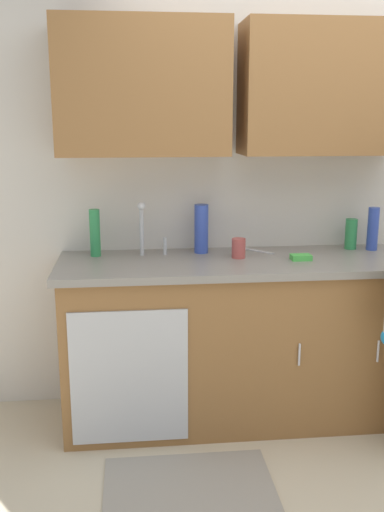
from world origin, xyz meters
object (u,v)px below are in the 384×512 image
object	(u,v)px
bottle_cleaner_spray	(95,233)
bottle_water_tall	(201,229)
bottle_dish_liquid	(373,229)
cup_by_sink	(239,248)
bottle_soap	(351,234)
knife_on_counter	(256,250)
sponge	(301,257)
sink	(150,264)

from	to	relation	value
bottle_cleaner_spray	bottle_water_tall	bearing A→B (deg)	2.10
bottle_dish_liquid	cup_by_sink	world-z (taller)	bottle_dish_liquid
bottle_cleaner_spray	bottle_soap	xyz separation A→B (m)	(1.49, 0.03, -0.04)
knife_on_counter	sponge	bearing A→B (deg)	-3.49
bottle_dish_liquid	knife_on_counter	xyz separation A→B (m)	(-0.68, 0.04, -0.12)
bottle_dish_liquid	bottle_soap	xyz separation A→B (m)	(-0.11, 0.04, -0.04)
sink	bottle_soap	distance (m)	1.21
bottle_cleaner_spray	sponge	size ratio (longest dim) A/B	2.41
bottle_dish_liquid	bottle_water_tall	bearing A→B (deg)	178.12
bottle_dish_liquid	cup_by_sink	distance (m)	0.83
bottle_cleaner_spray	knife_on_counter	xyz separation A→B (m)	(0.93, 0.03, -0.13)
knife_on_counter	sink	bearing A→B (deg)	-116.26
bottle_water_tall	sponge	distance (m)	0.59
bottle_cleaner_spray	cup_by_sink	distance (m)	0.81
sink	bottle_dish_liquid	world-z (taller)	sink
bottle_soap	sponge	distance (m)	0.45
bottle_cleaner_spray	bottle_dish_liquid	bearing A→B (deg)	-0.39
bottle_dish_liquid	bottle_soap	world-z (taller)	bottle_dish_liquid
cup_by_sink	sponge	distance (m)	0.34
sink	bottle_water_tall	distance (m)	0.38
bottle_cleaner_spray	sponge	distance (m)	1.15
bottle_soap	sponge	bearing A→B (deg)	-146.89
bottle_soap	knife_on_counter	xyz separation A→B (m)	(-0.57, 0.00, -0.09)
cup_by_sink	sponge	size ratio (longest dim) A/B	0.99
sink	bottle_cleaner_spray	distance (m)	0.37
cup_by_sink	sponge	world-z (taller)	cup_by_sink
bottle_cleaner_spray	bottle_soap	size ratio (longest dim) A/B	1.48
bottle_water_tall	sponge	world-z (taller)	bottle_water_tall
knife_on_counter	bottle_soap	bearing A→B (deg)	47.58
bottle_water_tall	sponge	bearing A→B (deg)	-24.24
knife_on_counter	bottle_cleaner_spray	bearing A→B (deg)	-130.48
sink	knife_on_counter	xyz separation A→B (m)	(0.63, 0.18, 0.02)
sink	bottle_water_tall	bearing A→B (deg)	29.76
sink	cup_by_sink	size ratio (longest dim) A/B	4.58
sink	bottle_soap	xyz separation A→B (m)	(1.20, 0.18, 0.10)
bottle_cleaner_spray	cup_by_sink	bearing A→B (deg)	-9.07
sink	bottle_dish_liquid	distance (m)	1.33
cup_by_sink	knife_on_counter	size ratio (longest dim) A/B	0.46
sink	knife_on_counter	distance (m)	0.65
bottle_dish_liquid	knife_on_counter	world-z (taller)	bottle_dish_liquid
sink	bottle_water_tall	size ratio (longest dim) A/B	1.79
bottle_water_tall	bottle_soap	world-z (taller)	bottle_water_tall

